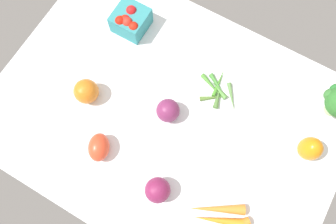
% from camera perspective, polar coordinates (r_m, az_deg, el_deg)
% --- Properties ---
extents(tablecloth, '(1.04, 0.76, 0.02)m').
position_cam_1_polar(tablecloth, '(0.98, 0.00, -0.51)').
color(tablecloth, white).
rests_on(tablecloth, ground).
extents(okra_pile, '(0.15, 0.13, 0.02)m').
position_cam_1_polar(okra_pile, '(1.00, 8.87, 3.73)').
color(okra_pile, '#498831').
rests_on(okra_pile, tablecloth).
extents(red_onion_near_basket, '(0.07, 0.07, 0.07)m').
position_cam_1_polar(red_onion_near_basket, '(0.94, -0.22, 0.42)').
color(red_onion_near_basket, '#772955').
rests_on(red_onion_near_basket, tablecloth).
extents(heirloom_tomato_orange, '(0.07, 0.07, 0.07)m').
position_cam_1_polar(heirloom_tomato_orange, '(0.98, -14.23, 3.56)').
color(heirloom_tomato_orange, orange).
rests_on(heirloom_tomato_orange, tablecloth).
extents(bell_pepper_orange, '(0.09, 0.09, 0.09)m').
position_cam_1_polar(bell_pepper_orange, '(0.98, 23.79, -5.94)').
color(bell_pepper_orange, orange).
rests_on(bell_pepper_orange, tablecloth).
extents(roma_tomato, '(0.09, 0.10, 0.06)m').
position_cam_1_polar(roma_tomato, '(0.94, -12.10, -6.10)').
color(roma_tomato, '#E24528').
rests_on(roma_tomato, tablecloth).
extents(carrot_bunch, '(0.18, 0.16, 0.03)m').
position_cam_1_polar(carrot_bunch, '(0.93, 8.85, -18.64)').
color(carrot_bunch, orange).
rests_on(carrot_bunch, tablecloth).
extents(berry_basket, '(0.10, 0.10, 0.08)m').
position_cam_1_polar(berry_basket, '(1.06, -6.69, 15.78)').
color(berry_basket, teal).
rests_on(berry_basket, tablecloth).
extents(red_onion_center, '(0.07, 0.07, 0.07)m').
position_cam_1_polar(red_onion_center, '(0.90, -1.84, -13.60)').
color(red_onion_center, '#80214C').
rests_on(red_onion_center, tablecloth).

